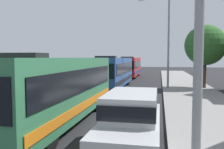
# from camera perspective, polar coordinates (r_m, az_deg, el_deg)

# --- Properties ---
(bus_lead) EXTENTS (2.58, 10.46, 3.21)m
(bus_lead) POSITION_cam_1_polar(r_m,az_deg,el_deg) (11.23, -12.80, -2.99)
(bus_lead) COLOR #33724C
(bus_lead) RESTS_ON ground_plane
(bus_second_in_line) EXTENTS (2.58, 10.95, 3.21)m
(bus_second_in_line) POSITION_cam_1_polar(r_m,az_deg,el_deg) (23.72, 0.28, 0.79)
(bus_second_in_line) COLOR #284C8C
(bus_second_in_line) RESTS_ON ground_plane
(bus_middle) EXTENTS (2.58, 10.60, 3.21)m
(bus_middle) POSITION_cam_1_polar(r_m,az_deg,el_deg) (37.10, 4.35, 1.96)
(bus_middle) COLOR maroon
(bus_middle) RESTS_ON ground_plane
(white_suv) EXTENTS (1.86, 5.03, 1.90)m
(white_suv) POSITION_cam_1_polar(r_m,az_deg,el_deg) (7.98, 4.71, -10.58)
(white_suv) COLOR #B7B7BC
(white_suv) RESTS_ON ground_plane
(streetlamp_mid) EXTENTS (5.93, 0.28, 8.88)m
(streetlamp_mid) POSITION_cam_1_polar(r_m,az_deg,el_deg) (23.81, 13.55, 9.96)
(streetlamp_mid) COLOR gray
(streetlamp_mid) RESTS_ON sidewalk
(roadside_tree) EXTENTS (3.88, 3.88, 6.04)m
(roadside_tree) POSITION_cam_1_polar(r_m,az_deg,el_deg) (24.41, 21.61, 6.59)
(roadside_tree) COLOR #4C3823
(roadside_tree) RESTS_ON sidewalk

